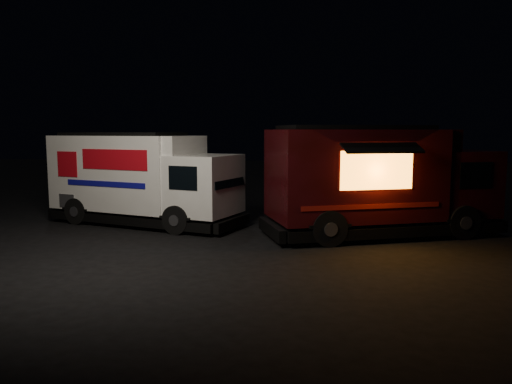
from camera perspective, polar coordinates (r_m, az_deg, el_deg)
The scene contains 3 objects.
ground at distance 14.96m, azimuth -8.18°, elevation -5.29°, with size 80.00×80.00×0.00m, color black.
white_truck at distance 17.36m, azimuth -12.57°, elevation 1.51°, with size 6.88×2.35×3.12m, color white, non-canonical shape.
red_truck at distance 15.65m, azimuth 14.18°, elevation 1.27°, with size 7.15×2.63×3.33m, color #370A0F, non-canonical shape.
Camera 1 is at (3.44, -14.21, 3.15)m, focal length 35.00 mm.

